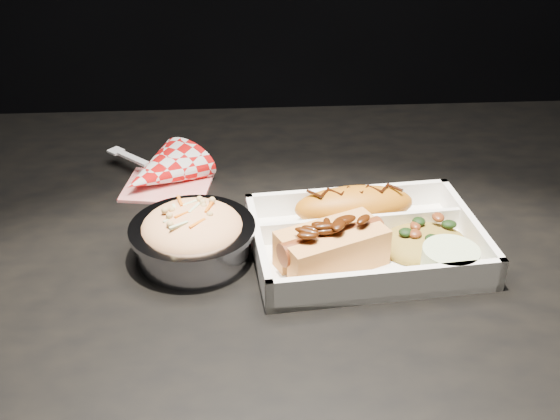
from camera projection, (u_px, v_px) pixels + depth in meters
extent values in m
cube|color=black|center=(301.00, 250.00, 0.83)|extent=(1.20, 0.80, 0.03)
cube|color=white|center=(365.00, 251.00, 0.79)|extent=(0.27, 0.20, 0.01)
cube|color=white|center=(348.00, 201.00, 0.86)|extent=(0.25, 0.03, 0.04)
cube|color=white|center=(388.00, 286.00, 0.71)|extent=(0.25, 0.03, 0.04)
cube|color=white|center=(258.00, 249.00, 0.77)|extent=(0.02, 0.18, 0.04)
cube|color=white|center=(469.00, 231.00, 0.80)|extent=(0.02, 0.18, 0.04)
cube|color=white|center=(360.00, 229.00, 0.80)|extent=(0.23, 0.03, 0.03)
ellipsoid|color=#C06C13|center=(354.00, 205.00, 0.82)|extent=(0.15, 0.07, 0.04)
cube|color=#E5994E|center=(340.00, 256.00, 0.74)|extent=(0.11, 0.07, 0.04)
cube|color=#E5994E|center=(324.00, 240.00, 0.76)|extent=(0.11, 0.07, 0.04)
cylinder|color=brown|center=(332.00, 241.00, 0.75)|extent=(0.12, 0.07, 0.03)
ellipsoid|color=#A5852F|center=(425.00, 236.00, 0.78)|extent=(0.11, 0.09, 0.03)
cylinder|color=beige|center=(450.00, 261.00, 0.74)|extent=(0.06, 0.06, 0.03)
cylinder|color=silver|center=(193.00, 243.00, 0.77)|extent=(0.12, 0.12, 0.04)
cylinder|color=silver|center=(192.00, 228.00, 0.76)|extent=(0.14, 0.14, 0.01)
ellipsoid|color=beige|center=(192.00, 228.00, 0.76)|extent=(0.11, 0.11, 0.04)
cube|color=red|center=(168.00, 186.00, 0.92)|extent=(0.12, 0.11, 0.00)
cone|color=red|center=(160.00, 172.00, 0.92)|extent=(0.15, 0.15, 0.10)
cube|color=white|center=(132.00, 158.00, 0.95)|extent=(0.05, 0.05, 0.00)
cube|color=white|center=(116.00, 151.00, 0.97)|extent=(0.03, 0.03, 0.00)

